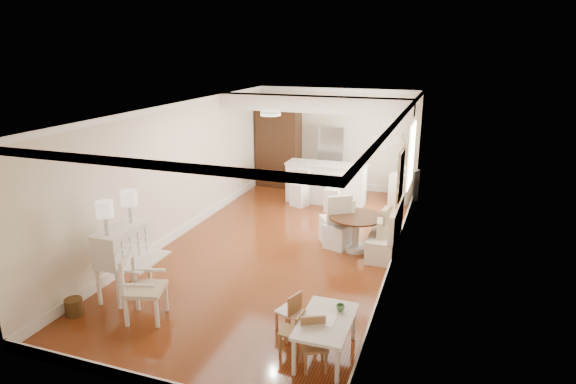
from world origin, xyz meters
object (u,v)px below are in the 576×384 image
Objects in this scene: secretary_bureau at (124,262)px; gustavian_armchair at (145,288)px; wicker_basket at (74,307)px; bar_stool_left at (300,188)px; kids_chair_c at (314,345)px; slip_chair_far at (335,218)px; kids_chair_a at (292,331)px; kids_chair_b at (288,310)px; slip_chair_near at (339,224)px; kids_table at (326,338)px; pantry_cabinet at (279,146)px; sideboard at (404,187)px; dining_table at (356,233)px; bar_stool_right at (332,193)px; breakfast_counter at (326,183)px; fridge at (343,160)px.

secretary_bureau is 0.91m from gustavian_armchair.
wicker_basket is 6.28m from bar_stool_left.
kids_chair_c is 6.44m from bar_stool_left.
slip_chair_far reaches higher than wicker_basket.
kids_chair_b is (-0.22, 0.47, -0.00)m from kids_chair_a.
kids_chair_c reaches higher than wicker_basket.
slip_chair_near reaches higher than kids_chair_a.
pantry_cabinet is at bearing 114.69° from kids_table.
slip_chair_near is 0.90× the size of slip_chair_far.
kids_chair_c is 7.18m from sideboard.
dining_table is 3.44m from sideboard.
sideboard is at bearing 80.82° from dining_table.
kids_chair_a is at bearing -68.44° from slip_chair_near.
bar_stool_left is 0.40× the size of pantry_cabinet.
kids_chair_b is at bearing -96.28° from dining_table.
kids_chair_a and kids_chair_b have the same top height.
slip_chair_far reaches higher than sideboard.
slip_chair_near is (-0.36, 0.04, 0.13)m from dining_table.
bar_stool_right reaches higher than kids_chair_b.
bar_stool_right is (-0.92, 5.75, 0.15)m from kids_chair_a.
kids_chair_c is at bearing -76.17° from breakfast_counter.
kids_chair_a reaches higher than wicker_basket.
bar_stool_left is (0.49, 5.78, -0.04)m from gustavian_armchair.
slip_chair_near is (2.80, 3.03, -0.10)m from secretary_bureau.
gustavian_armchair is at bearing -124.45° from dining_table.
wicker_basket is at bearing 154.69° from kids_chair_c.
kids_chair_c is (3.42, -0.79, -0.25)m from secretary_bureau.
dining_table is 0.56m from slip_chair_far.
slip_chair_near is (-0.62, 3.82, 0.15)m from kids_chair_c.
kids_chair_b is 0.65× the size of bar_stool_left.
slip_chair_far reaches higher than dining_table.
fridge is at bearing 79.22° from breakfast_counter.
kids_chair_c is at bearing -79.47° from fridge.
kids_chair_b is 0.55× the size of slip_chair_far.
kids_chair_c is (3.77, -0.01, 0.20)m from wicker_basket.
kids_table is 1.21× the size of bar_stool_right.
kids_chair_c is at bearing -62.99° from slip_chair_near.
bar_stool_left is 2.69m from sideboard.
wicker_basket is (-1.10, -0.28, -0.37)m from gustavian_armchair.
pantry_cabinet is (-2.01, 1.66, 0.70)m from bar_stool_right.
kids_chair_b is 5.58m from bar_stool_left.
gustavian_armchair is at bearing -89.84° from sideboard.
breakfast_counter is 0.74m from bar_stool_left.
wicker_basket is 0.30× the size of sideboard.
kids_chair_a is 6.45m from breakfast_counter.
kids_chair_a is at bearing 3.96° from wicker_basket.
slip_chair_far is 0.53× the size of breakfast_counter.
gustavian_armchair is (0.75, -0.50, -0.08)m from secretary_bureau.
pantry_cabinet is at bearing 128.32° from dining_table.
fridge is (0.75, 1.55, 0.44)m from bar_stool_left.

